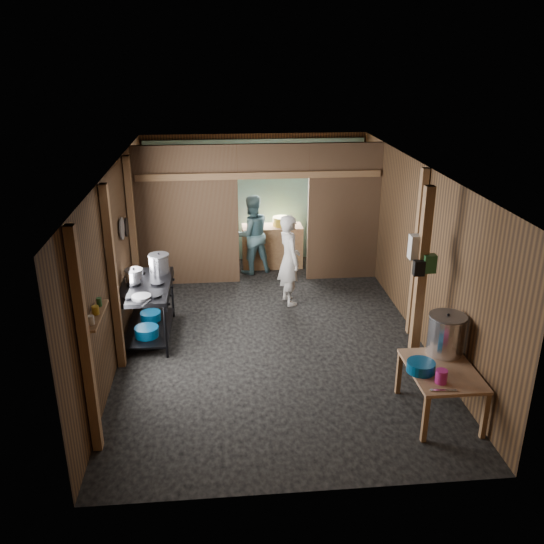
{
  "coord_description": "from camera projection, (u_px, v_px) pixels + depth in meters",
  "views": [
    {
      "loc": [
        -0.74,
        -8.02,
        4.18
      ],
      "look_at": [
        0.0,
        -0.2,
        1.1
      ],
      "focal_mm": 37.85,
      "sensor_mm": 36.0,
      "label": 1
    }
  ],
  "objects": [
    {
      "name": "stock_pot",
      "position": [
        446.0,
        335.0,
        7.06
      ],
      "size": [
        0.6,
        0.6,
        0.53
      ],
      "primitive_type": null,
      "rotation": [
        0.0,
        0.0,
        -0.36
      ],
      "color": "silver",
      "rests_on": "prep_table"
    },
    {
      "name": "wall_clock",
      "position": [
        268.0,
        170.0,
        11.5
      ],
      "size": [
        0.2,
        0.03,
        0.2
      ],
      "primitive_type": "cylinder",
      "rotation": [
        1.57,
        0.0,
        0.0
      ],
      "color": "silver",
      "rests_on": "wall_back"
    },
    {
      "name": "post_right",
      "position": [
        417.0,
        255.0,
        8.56
      ],
      "size": [
        0.1,
        0.12,
        2.6
      ],
      "primitive_type": "cube",
      "color": "olive",
      "rests_on": "floor"
    },
    {
      "name": "turquoise_panel",
      "position": [
        255.0,
        201.0,
        11.76
      ],
      "size": [
        4.4,
        0.06,
        2.5
      ],
      "primitive_type": "cube",
      "color": "#64A49D",
      "rests_on": "wall_back"
    },
    {
      "name": "bag_white",
      "position": [
        418.0,
        247.0,
        7.4
      ],
      "size": [
        0.22,
        0.15,
        0.32
      ],
      "primitive_type": "cube",
      "color": "silver",
      "rests_on": "post_free"
    },
    {
      "name": "post_free",
      "position": [
        420.0,
        283.0,
        7.51
      ],
      "size": [
        0.12,
        0.12,
        2.6
      ],
      "primitive_type": "cube",
      "color": "olive",
      "rests_on": "floor"
    },
    {
      "name": "red_cup",
      "position": [
        251.0,
        223.0,
        11.41
      ],
      "size": [
        0.13,
        0.13,
        0.15
      ],
      "primitive_type": "cylinder",
      "color": "#A20F30",
      "rests_on": "back_counter"
    },
    {
      "name": "stove_pot_med",
      "position": [
        134.0,
        277.0,
        8.6
      ],
      "size": [
        0.35,
        0.35,
        0.24
      ],
      "primitive_type": null,
      "rotation": [
        0.0,
        0.0,
        -0.31
      ],
      "color": "silver",
      "rests_on": "gas_range"
    },
    {
      "name": "gas_range",
      "position": [
        148.0,
        311.0,
        8.73
      ],
      "size": [
        0.76,
        1.49,
        0.88
      ],
      "primitive_type": null,
      "color": "black",
      "rests_on": "floor"
    },
    {
      "name": "partition_header",
      "position": [
        273.0,
        160.0,
        10.25
      ],
      "size": [
        1.3,
        0.1,
        0.6
      ],
      "primitive_type": "cube",
      "color": "brown",
      "rests_on": "wall_back"
    },
    {
      "name": "frying_pan",
      "position": [
        141.0,
        297.0,
        8.08
      ],
      "size": [
        0.45,
        0.57,
        0.07
      ],
      "primitive_type": null,
      "rotation": [
        0.0,
        0.0,
        -0.39
      ],
      "color": "gray",
      "rests_on": "gas_range"
    },
    {
      "name": "ceiling",
      "position": [
        271.0,
        168.0,
        8.08
      ],
      "size": [
        4.5,
        7.0,
        0.0
      ],
      "primitive_type": "cube",
      "color": "black",
      "rests_on": "ground"
    },
    {
      "name": "jar_green",
      "position": [
        99.0,
        302.0,
        6.56
      ],
      "size": [
        0.06,
        0.06,
        0.1
      ],
      "primitive_type": "cylinder",
      "color": "#25582C",
      "rests_on": "wall_shelf"
    },
    {
      "name": "wall_back",
      "position": [
        255.0,
        198.0,
        11.79
      ],
      "size": [
        4.5,
        0.0,
        2.6
      ],
      "primitive_type": "cube",
      "color": "brown",
      "rests_on": "ground"
    },
    {
      "name": "post_left_a",
      "position": [
        85.0,
        345.0,
        5.95
      ],
      "size": [
        0.1,
        0.12,
        2.6
      ],
      "primitive_type": "cube",
      "color": "olive",
      "rests_on": "floor"
    },
    {
      "name": "wall_shelf",
      "position": [
        96.0,
        315.0,
        6.38
      ],
      "size": [
        0.14,
        0.8,
        0.03
      ],
      "primitive_type": "cube",
      "color": "olive",
      "rests_on": "wall_left"
    },
    {
      "name": "prep_table",
      "position": [
        439.0,
        392.0,
        6.91
      ],
      "size": [
        0.77,
        1.06,
        0.63
      ],
      "primitive_type": null,
      "color": "tan",
      "rests_on": "floor"
    },
    {
      "name": "blue_tub_back",
      "position": [
        151.0,
        316.0,
        9.04
      ],
      "size": [
        0.32,
        0.32,
        0.13
      ],
      "primitive_type": "cylinder",
      "color": "#084C80",
      "rests_on": "gas_range"
    },
    {
      "name": "worker_back",
      "position": [
        251.0,
        235.0,
        11.17
      ],
      "size": [
        0.91,
        0.8,
        1.57
      ],
      "primitive_type": "imported",
      "rotation": [
        0.0,
        0.0,
        3.46
      ],
      "color": "slate",
      "rests_on": "floor"
    },
    {
      "name": "back_counter",
      "position": [
        272.0,
        246.0,
        11.63
      ],
      "size": [
        1.2,
        0.5,
        0.85
      ],
      "primitive_type": "cube",
      "color": "olive",
      "rests_on": "floor"
    },
    {
      "name": "cook",
      "position": [
        289.0,
        260.0,
        9.81
      ],
      "size": [
        0.51,
        0.65,
        1.59
      ],
      "primitive_type": "imported",
      "rotation": [
        0.0,
        0.0,
        1.81
      ],
      "color": "silver",
      "rests_on": "floor"
    },
    {
      "name": "post_left_c",
      "position": [
        133.0,
        235.0,
        9.47
      ],
      "size": [
        0.1,
        0.12,
        2.6
      ],
      "primitive_type": "cube",
      "color": "olive",
      "rests_on": "floor"
    },
    {
      "name": "pan_lid_big",
      "position": [
        122.0,
        228.0,
        8.6
      ],
      "size": [
        0.03,
        0.34,
        0.34
      ],
      "primitive_type": "cylinder",
      "rotation": [
        0.0,
        1.57,
        0.0
      ],
      "color": "gray",
      "rests_on": "wall_left"
    },
    {
      "name": "wall_left",
      "position": [
        117.0,
        260.0,
        8.35
      ],
      "size": [
        0.0,
        7.0,
        2.6
      ],
      "primitive_type": "cube",
      "color": "brown",
      "rests_on": "ground"
    },
    {
      "name": "stove_pot_large",
      "position": [
        159.0,
        264.0,
        8.96
      ],
      "size": [
        0.33,
        0.33,
        0.33
      ],
      "primitive_type": null,
      "rotation": [
        0.0,
        0.0,
        0.01
      ],
      "color": "silver",
      "rests_on": "gas_range"
    },
    {
      "name": "pan_lid_small",
      "position": [
        126.0,
        227.0,
        9.01
      ],
      "size": [
        0.03,
        0.3,
        0.3
      ],
      "primitive_type": "cylinder",
      "rotation": [
        0.0,
        1.57,
        0.0
      ],
      "color": "black",
      "rests_on": "wall_left"
    },
    {
      "name": "bag_black",
      "position": [
        419.0,
        268.0,
        7.34
      ],
      "size": [
        0.14,
        0.1,
        0.2
      ],
      "primitive_type": "cube",
      "color": "black",
      "rests_on": "post_free"
    },
    {
      "name": "wall_front",
      "position": [
        305.0,
        381.0,
        5.31
      ],
      "size": [
        4.5,
        0.0,
        2.6
      ],
      "primitive_type": "cube",
      "color": "brown",
      "rests_on": "ground"
    },
    {
      "name": "knife",
      "position": [
        444.0,
        390.0,
        6.36
      ],
      "size": [
        0.3,
        0.07,
        0.01
      ],
      "primitive_type": "cube",
      "rotation": [
        0.0,
        0.0,
        -0.1
      ],
      "color": "silver",
      "rests_on": "prep_table"
    },
    {
      "name": "partition_left",
      "position": [
        188.0,
        217.0,
        10.47
      ],
      "size": [
        1.85,
        0.1,
        2.6
      ],
      "primitive_type": "cube",
      "color": "brown",
      "rests_on": "floor"
    },
    {
      "name": "yellow_tub",
      "position": [
        281.0,
        221.0,
        11.46
      ],
      "size": [
        0.33,
        0.33,
        0.18
      ],
      "primitive_type": "cylinder",
      "color": "#B89026",
      "rests_on": "back_counter"
    },
    {
      "name": "jar_yellow",
      "position": [
        95.0,
        310.0,
        6.36
      ],
      "size": [
        0.08,
        0.08,
        0.1
      ],
      "primitive_type": "cylinder",
      "color": "#B89026",
      "rests_on": "wall_shelf"
    },
    {
      "name": "post_left_b",
      "position": [
        113.0,
        280.0,
        7.62
      ],
      "size": [
        0.1,
        0.12,
        2.6
      ],
      "primitive_type": "cube",
      "color": "olive",
      "rests_on": "floor"
    },
    {
      "name": "jar_white",
      "position": [
        91.0,
        320.0,
        6.12
      ],
      "size": [
        0.07,
        0.07,
        0.1
      ],
      "primitive_type": "cylinder",
      "color": "silver",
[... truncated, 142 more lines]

